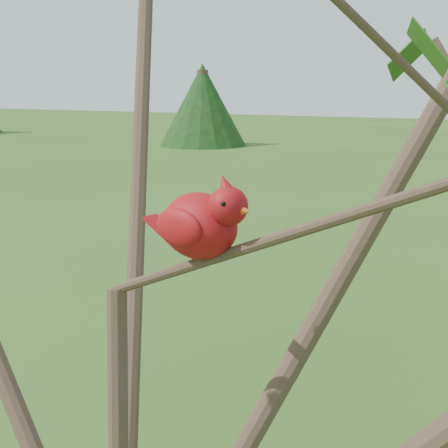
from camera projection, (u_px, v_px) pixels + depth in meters
name	position (u px, v px, depth m)	size (l,w,h in m)	color
crabapple_tree	(107.00, 206.00, 0.99)	(2.35, 2.05, 2.95)	#3B291F
cardinal	(203.00, 223.00, 1.05)	(0.21, 0.13, 0.15)	#A30E19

